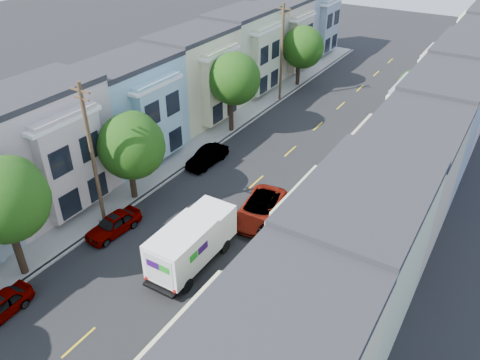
% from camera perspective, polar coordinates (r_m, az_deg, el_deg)
% --- Properties ---
extents(ground, '(160.00, 160.00, 0.00)m').
position_cam_1_polar(ground, '(29.08, -10.18, -11.05)').
color(ground, black).
rests_on(ground, ground).
extents(road_slab, '(12.00, 70.00, 0.02)m').
position_cam_1_polar(road_slab, '(39.04, 4.18, 1.73)').
color(road_slab, black).
rests_on(road_slab, ground).
extents(curb_left, '(0.30, 70.00, 0.15)m').
position_cam_1_polar(curb_left, '(41.75, -3.17, 4.00)').
color(curb_left, gray).
rests_on(curb_left, ground).
extents(curb_right, '(0.30, 70.00, 0.15)m').
position_cam_1_polar(curb_right, '(37.06, 12.45, -0.69)').
color(curb_right, gray).
rests_on(curb_right, ground).
extents(sidewalk_left, '(2.60, 70.00, 0.15)m').
position_cam_1_polar(sidewalk_left, '(42.43, -4.62, 4.43)').
color(sidewalk_left, gray).
rests_on(sidewalk_left, ground).
extents(sidewalk_right, '(2.60, 70.00, 0.15)m').
position_cam_1_polar(sidewalk_right, '(36.75, 14.33, -1.26)').
color(sidewalk_right, gray).
rests_on(sidewalk_right, ground).
extents(centerline, '(0.12, 70.00, 0.01)m').
position_cam_1_polar(centerline, '(39.04, 4.18, 1.72)').
color(centerline, gold).
rests_on(centerline, ground).
extents(townhouse_row_left, '(5.00, 70.00, 8.50)m').
position_cam_1_polar(townhouse_row_left, '(44.60, -8.60, 5.49)').
color(townhouse_row_left, '#BCB193').
rests_on(townhouse_row_left, ground).
extents(townhouse_row_right, '(5.00, 70.00, 8.50)m').
position_cam_1_polar(townhouse_row_right, '(36.16, 19.96, -3.06)').
color(townhouse_row_right, '#BCB193').
rests_on(townhouse_row_right, ground).
extents(tree_b, '(4.64, 4.64, 7.76)m').
position_cam_1_polar(tree_b, '(28.04, -26.75, -2.27)').
color(tree_b, black).
rests_on(tree_b, ground).
extents(tree_c, '(4.70, 4.70, 6.82)m').
position_cam_1_polar(tree_c, '(33.36, -13.20, 4.05)').
color(tree_c, black).
rests_on(tree_c, ground).
extents(tree_d, '(4.70, 4.70, 7.61)m').
position_cam_1_polar(tree_d, '(42.60, -0.79, 12.23)').
color(tree_d, black).
rests_on(tree_d, ground).
extents(tree_e, '(4.70, 4.70, 6.91)m').
position_cam_1_polar(tree_e, '(54.90, 7.59, 15.74)').
color(tree_e, black).
rests_on(tree_e, ground).
extents(tree_far_r, '(3.10, 3.10, 5.15)m').
position_cam_1_polar(tree_far_r, '(47.97, 20.13, 10.46)').
color(tree_far_r, black).
rests_on(tree_far_r, ground).
extents(utility_pole_near, '(1.60, 0.26, 10.00)m').
position_cam_1_polar(utility_pole_near, '(31.10, -17.52, 2.67)').
color(utility_pole_near, '#42301E').
rests_on(utility_pole_near, ground).
extents(utility_pole_far, '(1.60, 0.26, 10.00)m').
position_cam_1_polar(utility_pole_far, '(50.33, 5.10, 15.13)').
color(utility_pole_far, '#42301E').
rests_on(utility_pole_far, ground).
extents(fedex_truck, '(2.43, 6.31, 3.03)m').
position_cam_1_polar(fedex_truck, '(28.30, -5.90, -7.50)').
color(fedex_truck, white).
rests_on(fedex_truck, ground).
extents(lead_sedan, '(3.32, 5.82, 1.53)m').
position_cam_1_polar(lead_sedan, '(32.48, 2.42, -3.52)').
color(lead_sedan, black).
rests_on(lead_sedan, ground).
extents(parked_left_c, '(1.93, 4.31, 1.36)m').
position_cam_1_polar(parked_left_c, '(32.27, -15.18, -5.25)').
color(parked_left_c, '#B2BCC8').
rests_on(parked_left_c, ground).
extents(parked_left_d, '(1.63, 4.20, 1.38)m').
position_cam_1_polar(parked_left_d, '(38.97, -4.01, 2.83)').
color(parked_left_d, '#4C2011').
rests_on(parked_left_d, ground).
extents(parked_right_b, '(1.55, 4.36, 1.45)m').
position_cam_1_polar(parked_right_b, '(26.05, -2.54, -14.51)').
color(parked_right_b, white).
rests_on(parked_right_b, ground).
extents(parked_right_c, '(1.92, 4.55, 1.45)m').
position_cam_1_polar(parked_right_c, '(39.11, 12.33, 2.29)').
color(parked_right_c, black).
rests_on(parked_right_c, ground).
extents(parked_right_d, '(2.02, 4.44, 1.40)m').
position_cam_1_polar(parked_right_d, '(47.63, 16.61, 7.18)').
color(parked_right_d, black).
rests_on(parked_right_d, ground).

